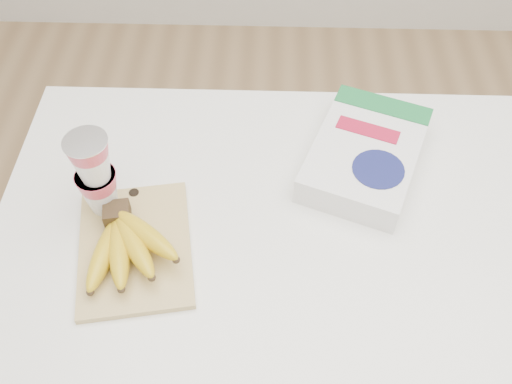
# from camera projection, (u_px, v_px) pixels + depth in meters

# --- Properties ---
(room) EXTENTS (4.00, 4.00, 4.00)m
(room) POSITION_uv_depth(u_px,v_px,m) (343.00, 60.00, 0.74)
(room) COLOR tan
(room) RESTS_ON ground
(table) EXTENTS (1.24, 0.83, 0.93)m
(table) POSITION_uv_depth(u_px,v_px,m) (301.00, 343.00, 1.43)
(table) COLOR white
(table) RESTS_ON ground
(cutting_board) EXTENTS (0.25, 0.31, 0.01)m
(cutting_board) POSITION_uv_depth(u_px,v_px,m) (135.00, 247.00, 1.05)
(cutting_board) COLOR tan
(cutting_board) RESTS_ON table
(bananas) EXTENTS (0.18, 0.19, 0.07)m
(bananas) POSITION_uv_depth(u_px,v_px,m) (125.00, 244.00, 1.01)
(bananas) COLOR #382816
(bananas) RESTS_ON cutting_board
(yogurt_stack) EXTENTS (0.08, 0.08, 0.18)m
(yogurt_stack) POSITION_uv_depth(u_px,v_px,m) (95.00, 173.00, 1.02)
(yogurt_stack) COLOR white
(yogurt_stack) RESTS_ON cutting_board
(cereal_box) EXTENTS (0.30, 0.35, 0.07)m
(cereal_box) POSITION_uv_depth(u_px,v_px,m) (365.00, 154.00, 1.16)
(cereal_box) COLOR white
(cereal_box) RESTS_ON table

